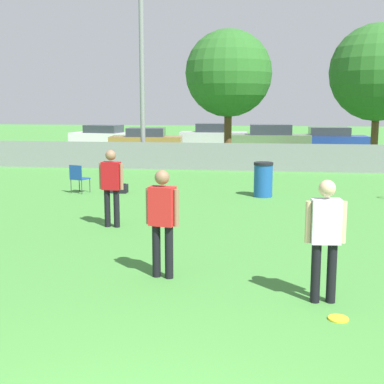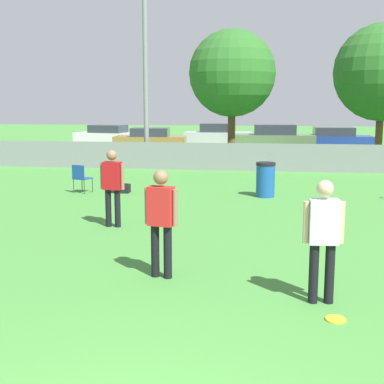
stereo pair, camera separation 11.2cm
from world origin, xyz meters
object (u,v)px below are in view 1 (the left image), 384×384
light_pole (141,23)px  tree_near_pole (228,74)px  tree_far_right (378,73)px  folding_chair_sideline (78,177)px  parked_car_blue (329,139)px  player_thrower_red (162,216)px  player_defender_red (111,183)px  parked_car_olive (270,139)px  player_receiver_white (325,232)px  frisbee_disc (338,318)px  parked_car_silver (214,135)px  parked_car_white (104,136)px  parked_car_tan (146,140)px  trash_bin (263,179)px  gear_bag_sideline (118,188)px

light_pole → tree_near_pole: light_pole is taller
tree_far_right → folding_chair_sideline: (-10.31, -9.58, -3.48)m
parked_car_blue → player_thrower_red: bearing=-103.7°
player_thrower_red → parked_car_blue: 23.52m
player_defender_red → parked_car_olive: 19.40m
light_pole → tree_far_right: light_pole is taller
player_receiver_white → frisbee_disc: size_ratio=6.53×
parked_car_silver → parked_car_olive: parked_car_olive is taller
folding_chair_sideline → parked_car_white: parked_car_white is taller
tree_far_right → player_receiver_white: size_ratio=3.62×
parked_car_silver → parked_car_blue: bearing=-17.8°
parked_car_white → parked_car_tan: bearing=-32.1°
trash_bin → parked_car_tan: parked_car_tan is taller
frisbee_disc → parked_car_blue: (2.51, 24.29, 0.65)m
tree_near_pole → player_thrower_red: size_ratio=3.41×
folding_chair_sideline → parked_car_tan: bearing=-67.3°
tree_near_pole → parked_car_silver: (-1.57, 9.66, -3.20)m
light_pole → parked_car_blue: light_pole is taller
parked_car_white → parked_car_olive: parked_car_olive is taller
tree_near_pole → parked_car_blue: bearing=56.3°
tree_near_pole → trash_bin: (1.60, -7.79, -3.40)m
frisbee_disc → player_thrower_red: bearing=152.3°
tree_far_right → parked_car_blue: bearing=102.1°
player_defender_red → frisbee_disc: size_ratio=6.53×
player_defender_red → parked_car_white: size_ratio=0.39×
parked_car_olive → light_pole: bearing=-125.2°
light_pole → gear_bag_sideline: size_ratio=17.51×
trash_bin → parked_car_white: (-10.04, 17.03, 0.13)m
tree_far_right → tree_near_pole: bearing=-165.8°
tree_near_pole → folding_chair_sideline: (-3.88, -7.96, -3.40)m
frisbee_disc → tree_far_right: bearing=78.2°
player_thrower_red → parked_car_blue: player_thrower_red is taller
light_pole → parked_car_silver: 12.32m
parked_car_blue → tree_near_pole: bearing=-125.2°
tree_near_pole → player_thrower_red: 15.58m
folding_chair_sideline → player_defender_red: bearing=136.6°
light_pole → trash_bin: (5.03, -6.41, -5.32)m
gear_bag_sideline → tree_near_pole: bearing=70.4°
parked_car_white → parked_car_blue: 13.65m
parked_car_blue → light_pole: bearing=-134.8°
player_receiver_white → player_defender_red: 5.69m
parked_car_tan → parked_car_olive: (6.89, 0.79, 0.07)m
parked_car_olive → parked_car_blue: 3.34m
player_thrower_red → parked_car_silver: bearing=106.8°
tree_far_right → trash_bin: (-4.83, -9.42, -3.47)m
tree_near_pole → frisbee_disc: 17.26m
player_thrower_red → trash_bin: player_thrower_red is taller
tree_far_right → parked_car_blue: size_ratio=1.44×
player_defender_red → parked_car_white: player_defender_red is taller
tree_near_pole → parked_car_silver: 10.30m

